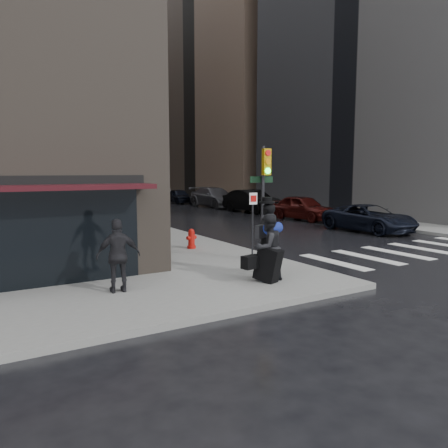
# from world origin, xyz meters

# --- Properties ---
(ground) EXTENTS (140.00, 140.00, 0.00)m
(ground) POSITION_xyz_m (0.00, 0.00, 0.00)
(ground) COLOR black
(ground) RESTS_ON ground
(sidewalk_left) EXTENTS (4.00, 50.00, 0.15)m
(sidewalk_left) POSITION_xyz_m (0.00, 27.00, 0.07)
(sidewalk_left) COLOR slate
(sidewalk_left) RESTS_ON ground
(sidewalk_right) EXTENTS (3.00, 50.00, 0.15)m
(sidewalk_right) POSITION_xyz_m (13.50, 27.00, 0.07)
(sidewalk_right) COLOR slate
(sidewalk_right) RESTS_ON ground
(crosswalk) EXTENTS (8.50, 3.00, 0.01)m
(crosswalk) POSITION_xyz_m (7.50, 1.00, 0.00)
(crosswalk) COLOR silver
(crosswalk) RESTS_ON ground
(bldg_right_mid) EXTENTS (22.00, 22.00, 38.00)m
(bldg_right_mid) POSITION_xyz_m (26.00, 35.00, 19.00)
(bldg_right_mid) COLOR #8E6E57
(bldg_right_mid) RESTS_ON ground
(bldg_right_far) EXTENTS (22.00, 20.00, 25.00)m
(bldg_right_far) POSITION_xyz_m (26.00, 58.00, 12.50)
(bldg_right_far) COLOR slate
(bldg_right_far) RESTS_ON ground
(bldg_distant) EXTENTS (40.00, 12.00, 32.00)m
(bldg_distant) POSITION_xyz_m (6.00, 78.00, 16.00)
(bldg_distant) COLOR slate
(bldg_distant) RESTS_ON ground
(man_overcoat) EXTENTS (1.13, 1.42, 2.22)m
(man_overcoat) POSITION_xyz_m (-0.01, 0.05, 1.08)
(man_overcoat) COLOR black
(man_overcoat) RESTS_ON ground
(man_jeans) EXTENTS (1.30, 0.80, 1.79)m
(man_jeans) POSITION_xyz_m (-0.28, -0.34, 1.05)
(man_jeans) COLOR black
(man_jeans) RESTS_ON ground
(man_greycoat) EXTENTS (1.09, 0.58, 1.77)m
(man_greycoat) POSITION_xyz_m (-3.97, 0.61, 1.04)
(man_greycoat) COLOR black
(man_greycoat) RESTS_ON ground
(traffic_light) EXTENTS (0.92, 0.46, 3.67)m
(traffic_light) POSITION_xyz_m (1.13, 1.82, 2.52)
(traffic_light) COLOR black
(traffic_light) RESTS_ON ground
(fire_hydrant) EXTENTS (0.43, 0.33, 0.74)m
(fire_hydrant) POSITION_xyz_m (0.19, 5.05, 0.48)
(fire_hydrant) COLOR #B5110B
(fire_hydrant) RESTS_ON ground
(parked_car_0) EXTENTS (2.39, 4.94, 1.35)m
(parked_car_0) POSITION_xyz_m (10.43, 5.53, 0.68)
(parked_car_0) COLOR black
(parked_car_0) RESTS_ON ground
(parked_car_1) EXTENTS (2.24, 4.69, 1.54)m
(parked_car_1) POSITION_xyz_m (11.03, 11.23, 0.77)
(parked_car_1) COLOR #3F0F0C
(parked_car_1) RESTS_ON ground
(parked_car_2) EXTENTS (2.21, 5.19, 1.66)m
(parked_car_2) POSITION_xyz_m (11.09, 16.93, 0.83)
(parked_car_2) COLOR black
(parked_car_2) RESTS_ON ground
(parked_car_3) EXTENTS (2.58, 5.81, 1.66)m
(parked_car_3) POSITION_xyz_m (11.20, 22.63, 0.83)
(parked_car_3) COLOR #48484C
(parked_car_3) RESTS_ON ground
(parked_car_4) EXTENTS (1.91, 4.04, 1.34)m
(parked_car_4) POSITION_xyz_m (10.56, 28.33, 0.67)
(parked_car_4) COLOR black
(parked_car_4) RESTS_ON ground
(parked_car_5) EXTENTS (1.77, 4.43, 1.43)m
(parked_car_5) POSITION_xyz_m (11.09, 34.03, 0.72)
(parked_car_5) COLOR #47474B
(parked_car_5) RESTS_ON ground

